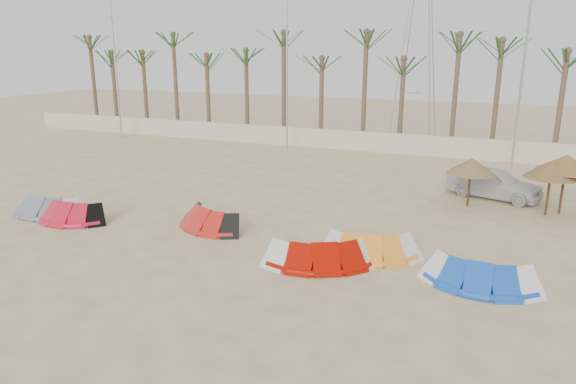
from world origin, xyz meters
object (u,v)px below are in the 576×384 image
at_px(kite_grey, 51,203).
at_px(car, 494,183).
at_px(kite_red_mid, 212,216).
at_px(parasol_right, 566,163).
at_px(parasol_left, 471,166).
at_px(kite_blue, 481,270).
at_px(kite_orange, 372,243).
at_px(parasol_mid, 551,169).
at_px(kite_red_right, 326,249).
at_px(kite_red_left, 75,210).

xyz_separation_m(kite_grey, car, (16.89, 9.58, 0.29)).
relative_size(kite_red_mid, parasol_right, 1.36).
height_order(parasol_left, car, parasol_left).
distance_m(kite_blue, parasol_left, 8.19).
xyz_separation_m(kite_orange, parasol_right, (6.08, 7.39, 1.72)).
bearing_deg(parasol_mid, parasol_right, 40.32).
height_order(kite_red_mid, kite_red_right, same).
xyz_separation_m(kite_red_mid, car, (9.78, 8.49, 0.30)).
relative_size(kite_blue, parasol_mid, 1.45).
bearing_deg(parasol_left, kite_orange, -109.35).
bearing_deg(kite_blue, kite_red_left, -179.48).
xyz_separation_m(kite_red_right, kite_orange, (1.22, 1.13, -0.00)).
bearing_deg(kite_red_mid, kite_grey, -171.24).
xyz_separation_m(parasol_mid, car, (-2.09, 1.90, -1.21)).
distance_m(kite_grey, kite_red_right, 12.22).
distance_m(kite_red_mid, parasol_mid, 13.66).
xyz_separation_m(kite_orange, car, (3.46, 8.84, 0.29)).
bearing_deg(car, kite_red_left, 140.54).
distance_m(kite_red_right, parasol_mid, 10.63).
distance_m(kite_orange, parasol_left, 7.63).
height_order(kite_grey, car, car).
distance_m(kite_blue, parasol_right, 8.91).
bearing_deg(kite_red_left, kite_orange, 5.20).
distance_m(kite_grey, car, 19.42).
xyz_separation_m(kite_red_left, kite_red_mid, (5.46, 1.42, 0.00)).
bearing_deg(kite_red_right, parasol_mid, 49.98).
relative_size(parasol_left, parasol_right, 0.86).
bearing_deg(kite_grey, parasol_mid, 22.03).
relative_size(kite_red_mid, kite_blue, 1.02).
xyz_separation_m(parasol_mid, parasol_right, (0.54, 0.45, 0.21)).
bearing_deg(kite_red_mid, parasol_left, 37.40).
bearing_deg(car, kite_blue, -162.71).
bearing_deg(parasol_mid, car, 137.64).
height_order(kite_red_right, parasol_mid, parasol_mid).
relative_size(kite_orange, car, 0.84).
xyz_separation_m(kite_red_left, kite_orange, (11.78, 1.07, 0.00)).
height_order(kite_red_left, kite_red_right, same).
xyz_separation_m(kite_orange, parasol_mid, (5.55, 6.93, 1.51)).
xyz_separation_m(kite_red_left, parasol_left, (14.27, 8.15, 1.36)).
height_order(kite_red_right, kite_orange, same).
xyz_separation_m(kite_red_left, car, (15.24, 9.91, 0.30)).
relative_size(kite_grey, car, 0.82).
xyz_separation_m(kite_red_mid, parasol_left, (8.81, 6.74, 1.36)).
xyz_separation_m(kite_red_left, parasol_right, (17.87, 8.46, 1.72)).
relative_size(parasol_mid, car, 0.55).
distance_m(kite_orange, kite_blue, 3.55).
bearing_deg(parasol_left, kite_red_mid, -142.60).
bearing_deg(kite_orange, kite_red_right, -137.23).
bearing_deg(kite_orange, kite_blue, -15.30).
height_order(parasol_left, parasol_right, parasol_right).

